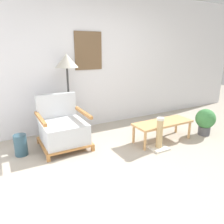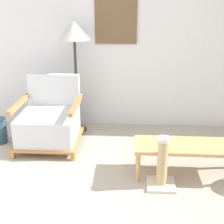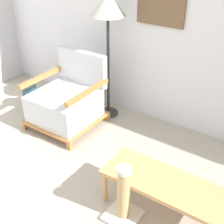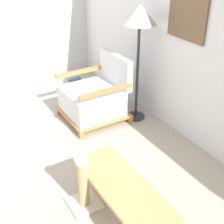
# 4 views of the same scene
# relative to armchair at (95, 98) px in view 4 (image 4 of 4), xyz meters

# --- Properties ---
(ground_plane) EXTENTS (14.00, 14.00, 0.00)m
(ground_plane) POSITION_rel_armchair_xyz_m (1.05, -1.38, -0.31)
(ground_plane) COLOR #A89E8E
(wall_back) EXTENTS (8.00, 0.09, 2.70)m
(wall_back) POSITION_rel_armchair_xyz_m (1.05, 0.77, 1.04)
(wall_back) COLOR silver
(wall_back) RESTS_ON ground_plane
(armchair) EXTENTS (0.77, 0.78, 0.85)m
(armchair) POSITION_rel_armchair_xyz_m (0.00, 0.00, 0.00)
(armchair) COLOR #B2753D
(armchair) RESTS_ON ground_plane
(floor_lamp) EXTENTS (0.41, 0.41, 1.51)m
(floor_lamp) POSITION_rel_armchair_xyz_m (0.28, 0.48, 1.01)
(floor_lamp) COLOR #2D2D2D
(floor_lamp) RESTS_ON ground_plane
(coffee_table) EXTENTS (1.09, 0.41, 0.36)m
(coffee_table) POSITION_rel_armchair_xyz_m (1.62, -0.61, 0.01)
(coffee_table) COLOR tan
(coffee_table) RESTS_ON ground_plane
(vase) EXTENTS (0.19, 0.19, 0.33)m
(vase) POSITION_rel_armchair_xyz_m (-0.67, 0.02, -0.14)
(vase) COLOR #2D4C5B
(vase) RESTS_ON ground_plane
(scratching_post) EXTENTS (0.28, 0.28, 0.54)m
(scratching_post) POSITION_rel_armchair_xyz_m (1.35, -0.84, -0.10)
(scratching_post) COLOR beige
(scratching_post) RESTS_ON ground_plane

